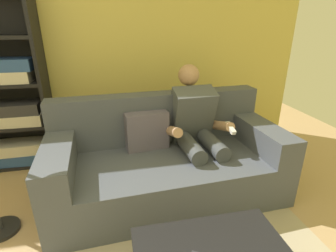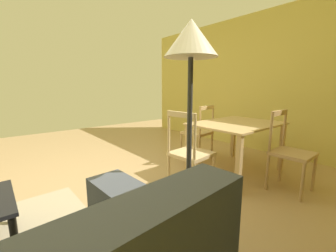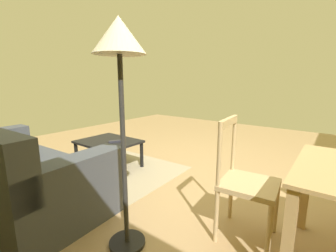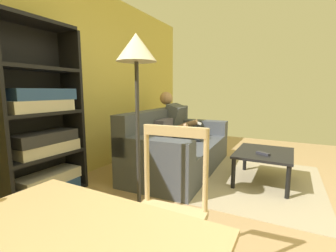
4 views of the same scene
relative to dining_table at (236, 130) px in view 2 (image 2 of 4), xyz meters
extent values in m
plane|color=tan|center=(1.77, -0.69, -0.62)|extent=(8.32, 8.32, 0.00)
cube|color=#D2BE5D|center=(-1.39, -0.69, 0.68)|extent=(0.12, 5.47, 2.61)
cube|color=#474C56|center=(2.10, 0.80, -0.10)|extent=(0.30, 0.98, 0.24)
cylinder|color=black|center=(2.66, -0.59, -0.44)|extent=(0.05, 0.05, 0.38)
cylinder|color=black|center=(2.66, 0.00, -0.44)|extent=(0.05, 0.05, 0.38)
cube|color=tan|center=(0.00, 0.00, 0.10)|extent=(1.24, 0.93, 0.02)
cube|color=tan|center=(-0.57, -0.41, -0.27)|extent=(0.06, 0.06, 0.71)
cube|color=tan|center=(0.57, -0.41, -0.27)|extent=(0.06, 0.06, 0.71)
cube|color=tan|center=(-0.57, 0.41, -0.27)|extent=(0.06, 0.06, 0.71)
cube|color=tan|center=(0.57, 0.41, -0.27)|extent=(0.06, 0.06, 0.71)
cube|color=tan|center=(0.00, 0.76, -0.16)|extent=(0.43, 0.43, 0.04)
cylinder|color=tan|center=(0.19, 0.96, -0.39)|extent=(0.04, 0.04, 0.46)
cylinder|color=tan|center=(-0.19, 0.95, -0.39)|extent=(0.04, 0.04, 0.46)
cylinder|color=tan|center=(0.19, 0.58, -0.39)|extent=(0.04, 0.04, 0.46)
cylinder|color=tan|center=(-0.19, 0.57, -0.39)|extent=(0.04, 0.04, 0.46)
cylinder|color=tan|center=(0.19, 0.58, 0.09)|extent=(0.03, 0.03, 0.50)
cylinder|color=tan|center=(-0.19, 0.57, 0.09)|extent=(0.03, 0.03, 0.50)
cube|color=tan|center=(0.00, 0.57, 0.30)|extent=(0.38, 0.04, 0.06)
cube|color=#D1B27F|center=(0.92, 0.00, -0.17)|extent=(0.46, 0.46, 0.04)
cylinder|color=#D1B27F|center=(0.71, 0.17, -0.40)|extent=(0.04, 0.04, 0.46)
cylinder|color=#D1B27F|center=(0.75, -0.21, -0.40)|extent=(0.04, 0.04, 0.46)
cylinder|color=#D1B27F|center=(1.09, 0.21, -0.40)|extent=(0.04, 0.04, 0.46)
cylinder|color=#D1B27F|center=(1.12, -0.17, -0.40)|extent=(0.04, 0.04, 0.46)
cylinder|color=#D1B27F|center=(1.09, 0.21, 0.09)|extent=(0.03, 0.03, 0.51)
cylinder|color=#D1B27F|center=(1.12, -0.17, 0.09)|extent=(0.03, 0.03, 0.51)
cube|color=#D1B27F|center=(1.11, 0.02, 0.32)|extent=(0.07, 0.38, 0.06)
cube|color=tan|center=(0.00, -0.76, -0.16)|extent=(0.47, 0.47, 0.04)
cylinder|color=tan|center=(-0.16, -0.98, -0.39)|extent=(0.04, 0.04, 0.46)
cylinder|color=tan|center=(0.21, -0.93, -0.39)|extent=(0.04, 0.04, 0.46)
cylinder|color=tan|center=(-0.21, -0.60, -0.39)|extent=(0.04, 0.04, 0.46)
cylinder|color=tan|center=(0.16, -0.55, -0.39)|extent=(0.04, 0.04, 0.46)
cylinder|color=tan|center=(-0.21, -0.60, 0.07)|extent=(0.03, 0.03, 0.47)
cylinder|color=tan|center=(0.16, -0.55, 0.07)|extent=(0.03, 0.03, 0.47)
cube|color=tan|center=(-0.02, -0.58, 0.28)|extent=(0.38, 0.08, 0.06)
cylinder|color=black|center=(1.62, 0.65, -0.61)|extent=(0.28, 0.28, 0.03)
cylinder|color=#333333|center=(1.62, 0.65, 0.09)|extent=(0.04, 0.04, 1.43)
cone|color=beige|center=(1.62, 0.65, 0.93)|extent=(0.36, 0.36, 0.24)
camera|label=1|loc=(2.59, -1.18, 0.91)|focal=27.73mm
camera|label=2|loc=(2.68, 1.69, 0.61)|focal=22.90mm
camera|label=3|loc=(0.44, 1.69, 0.63)|focal=24.02mm
camera|label=4|loc=(-0.11, -0.59, 0.55)|focal=25.12mm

